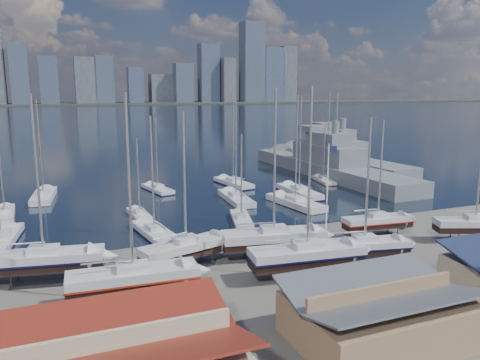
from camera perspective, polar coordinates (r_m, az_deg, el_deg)
name	(u,v)px	position (r m, az deg, el deg)	size (l,w,h in m)	color
ground	(275,262)	(47.75, 4.33, -9.99)	(1400.00, 1400.00, 0.00)	#605E59
water	(78,115)	(350.81, -19.17, 7.44)	(1400.00, 600.00, 0.40)	#172336
far_shore	(64,104)	(610.35, -20.67, 8.65)	(1400.00, 80.00, 2.20)	#2D332D
skyline	(55,72)	(604.11, -21.65, 12.18)	(639.14, 43.80, 107.69)	#475166
shed_grey	(381,311)	(34.55, 16.78, -15.01)	(12.60, 8.40, 4.17)	#8C6B4C
sailboat_cradle_0	(44,260)	(45.76, -22.77, -8.96)	(10.76, 4.76, 16.75)	#2D2D33
sailboat_cradle_1	(133,278)	(39.36, -12.86, -11.59)	(10.64, 3.63, 16.85)	#2D2D33
sailboat_cradle_2	(186,248)	(45.83, -6.59, -8.23)	(9.60, 5.11, 15.16)	#2D2D33
sailboat_cradle_3	(307,255)	(43.80, 8.19, -9.04)	(11.09, 4.27, 17.37)	#2D2D33
sailboat_cradle_4	(274,238)	(48.25, 4.13, -7.07)	(10.97, 4.86, 17.21)	#2D2D33
sailboat_cradle_5	(364,246)	(47.70, 14.93, -7.81)	(9.24, 4.31, 14.53)	#2D2D33
sailboat_cradle_6	(378,221)	(57.09, 16.45, -4.85)	(8.61, 3.27, 13.75)	#2D2D33
sailboat_cradle_7	(475,224)	(59.71, 26.75, -4.84)	(9.23, 5.71, 14.72)	#2D2D33
sailboat_moored_0	(1,242)	(59.14, -27.09, -6.73)	(4.48, 11.04, 16.03)	black
sailboat_moored_1	(5,214)	(71.70, -26.75, -3.77)	(2.71, 8.67, 12.84)	black
sailboat_moored_2	(44,197)	(80.37, -22.79, -1.97)	(4.21, 11.11, 16.37)	black
sailboat_moored_3	(154,234)	(56.61, -10.39, -6.44)	(4.08, 10.18, 14.80)	black
sailboat_moored_4	(140,215)	(64.91, -12.13, -4.25)	(2.53, 7.60, 11.31)	black
sailboat_moored_5	(158,190)	(81.03, -10.00, -1.19)	(4.12, 9.11, 13.15)	black
sailboat_moored_6	(241,220)	(61.23, 0.17, -4.94)	(4.39, 8.45, 12.17)	black
sailboat_moored_7	(236,200)	(72.64, -0.50, -2.40)	(3.76, 10.85, 16.09)	black
sailboat_moored_8	(233,184)	(84.84, -0.83, -0.48)	(4.32, 10.69, 15.53)	black
sailboat_moored_9	(295,204)	(70.24, 6.75, -2.94)	(4.61, 11.63, 17.08)	black
sailboat_moored_10	(299,193)	(77.91, 7.21, -1.59)	(3.48, 11.39, 16.90)	black
sailboat_moored_11	(323,181)	(89.11, 10.14, -0.10)	(3.74, 8.19, 11.82)	black
naval_ship_east	(327,167)	(96.64, 10.54, 1.55)	(8.47, 49.10, 18.41)	slate
naval_ship_west	(335,158)	(109.84, 11.51, 2.61)	(9.56, 45.65, 18.08)	slate
car_a	(197,315)	(35.88, -5.27, -16.06)	(1.76, 4.38, 1.49)	gray
car_b	(312,292)	(39.96, 8.78, -13.30)	(1.47, 4.22, 1.39)	gray
car_c	(343,299)	(39.13, 12.41, -13.99)	(2.27, 4.92, 1.37)	gray
car_d	(477,278)	(47.03, 26.88, -10.59)	(1.99, 4.89, 1.42)	gray
flagpole	(328,191)	(49.45, 10.67, -1.34)	(1.03, 0.12, 11.63)	white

